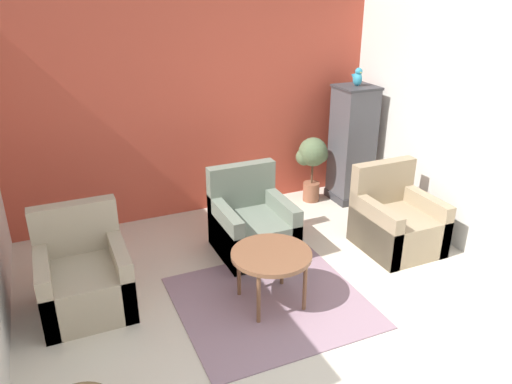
{
  "coord_description": "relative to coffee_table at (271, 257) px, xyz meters",
  "views": [
    {
      "loc": [
        -1.71,
        -2.18,
        2.74
      ],
      "look_at": [
        0.0,
        1.7,
        0.91
      ],
      "focal_mm": 35.0,
      "sensor_mm": 36.0,
      "label": 1
    }
  ],
  "objects": [
    {
      "name": "parrot",
      "position": [
        1.95,
        1.7,
        1.14
      ],
      "size": [
        0.11,
        0.19,
        0.23
      ],
      "color": "teal",
      "rests_on": "birdcage"
    },
    {
      "name": "coffee_table",
      "position": [
        0.0,
        0.0,
        0.0
      ],
      "size": [
        0.72,
        0.72,
        0.53
      ],
      "color": "brown",
      "rests_on": "ground_plane"
    },
    {
      "name": "wall_back_accent",
      "position": [
        0.06,
        2.2,
        0.82
      ],
      "size": [
        4.6,
        0.06,
        2.59
      ],
      "color": "#C64C38",
      "rests_on": "ground_plane"
    },
    {
      "name": "armchair_left",
      "position": [
        -1.54,
        0.63,
        -0.19
      ],
      "size": [
        0.75,
        0.8,
        0.9
      ],
      "color": "tan",
      "rests_on": "ground_plane"
    },
    {
      "name": "birdcage",
      "position": [
        1.95,
        1.7,
        0.28
      ],
      "size": [
        0.47,
        0.47,
        1.51
      ],
      "color": "#353539",
      "rests_on": "ground_plane"
    },
    {
      "name": "area_rug",
      "position": [
        -0.0,
        0.0,
        -0.47
      ],
      "size": [
        1.65,
        1.54,
        0.01
      ],
      "color": "gray",
      "rests_on": "ground_plane"
    },
    {
      "name": "armchair_middle",
      "position": [
        0.22,
        0.94,
        -0.19
      ],
      "size": [
        0.75,
        0.8,
        0.9
      ],
      "color": "slate",
      "rests_on": "ground_plane"
    },
    {
      "name": "potted_plant",
      "position": [
        1.46,
        1.84,
        0.11
      ],
      "size": [
        0.41,
        0.37,
        0.86
      ],
      "color": "brown",
      "rests_on": "ground_plane"
    },
    {
      "name": "wall_right",
      "position": [
        2.33,
        0.47,
        0.82
      ],
      "size": [
        0.06,
        3.4,
        2.59
      ],
      "color": "silver",
      "rests_on": "ground_plane"
    },
    {
      "name": "armchair_right",
      "position": [
        1.68,
        0.39,
        -0.19
      ],
      "size": [
        0.75,
        0.8,
        0.9
      ],
      "color": "#9E896B",
      "rests_on": "ground_plane"
    }
  ]
}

